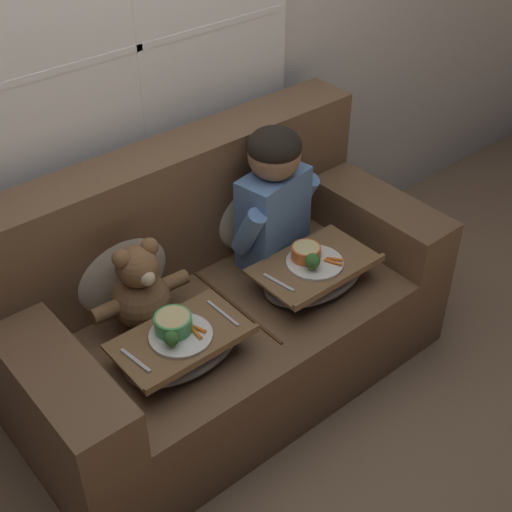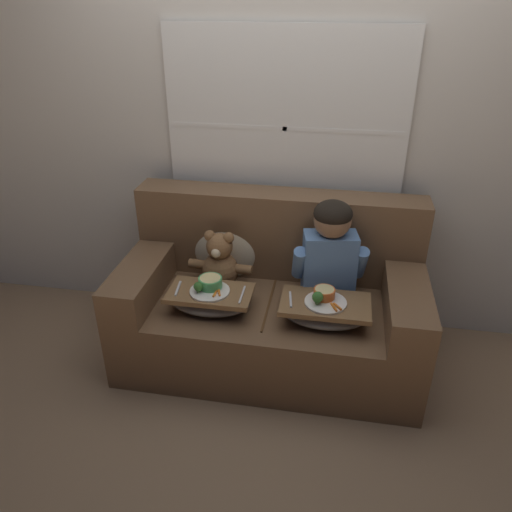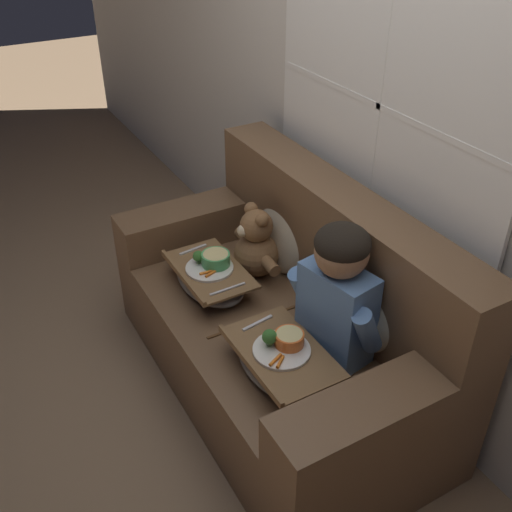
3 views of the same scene
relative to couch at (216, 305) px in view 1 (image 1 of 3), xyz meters
name	(u,v)px [view 1 (image 1 of 3)]	position (x,y,z in m)	size (l,w,h in m)	color
ground_plane	(229,374)	(0.00, -0.07, -0.34)	(14.00, 14.00, 0.00)	#8E7051
wall_back_with_window	(130,33)	(0.00, 0.44, 0.96)	(8.00, 0.08, 2.60)	beige
couch	(216,305)	(0.00, 0.00, 0.00)	(1.68, 0.85, 0.93)	brown
throw_pillow_behind_child	(250,202)	(0.31, 0.17, 0.27)	(0.40, 0.19, 0.42)	#C1B293
throw_pillow_behind_teddy	(118,263)	(-0.31, 0.17, 0.27)	(0.41, 0.20, 0.42)	#C1B293
child_figure	(274,190)	(0.31, 0.02, 0.39)	(0.43, 0.23, 0.58)	#5B84BC
teddy_bear	(141,292)	(-0.31, 0.02, 0.22)	(0.38, 0.26, 0.35)	brown
lap_tray_child	(314,273)	(0.31, -0.22, 0.14)	(0.47, 0.30, 0.19)	slate
lap_tray_teddy	(181,346)	(-0.31, -0.22, 0.14)	(0.46, 0.28, 0.18)	slate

